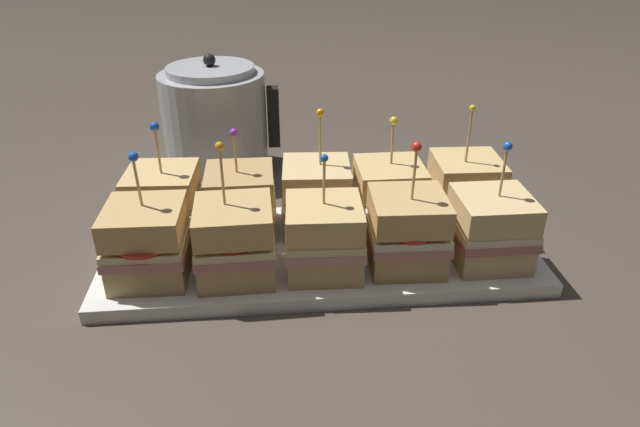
{
  "coord_description": "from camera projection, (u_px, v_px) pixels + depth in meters",
  "views": [
    {
      "loc": [
        -0.06,
        -0.63,
        0.41
      ],
      "look_at": [
        0.0,
        0.0,
        0.07
      ],
      "focal_mm": 32.0,
      "sensor_mm": 36.0,
      "label": 1
    }
  ],
  "objects": [
    {
      "name": "sandwich_front_left",
      "position": [
        235.0,
        241.0,
        0.67
      ],
      "size": [
        0.1,
        0.1,
        0.17
      ],
      "color": "tan",
      "rests_on": "serving_platter"
    },
    {
      "name": "ground_plane",
      "position": [
        320.0,
        258.0,
        0.75
      ],
      "size": [
        6.0,
        6.0,
        0.0
      ],
      "primitive_type": "plane",
      "color": "#4C4238"
    },
    {
      "name": "sandwich_back_far_right",
      "position": [
        465.0,
        190.0,
        0.79
      ],
      "size": [
        0.1,
        0.1,
        0.17
      ],
      "color": "tan",
      "rests_on": "serving_platter"
    },
    {
      "name": "sandwich_back_left",
      "position": [
        241.0,
        201.0,
        0.76
      ],
      "size": [
        0.09,
        0.09,
        0.15
      ],
      "color": "tan",
      "rests_on": "serving_platter"
    },
    {
      "name": "sandwich_front_center",
      "position": [
        327.0,
        237.0,
        0.68
      ],
      "size": [
        0.1,
        0.1,
        0.15
      ],
      "color": "tan",
      "rests_on": "serving_platter"
    },
    {
      "name": "sandwich_front_far_left",
      "position": [
        148.0,
        243.0,
        0.67
      ],
      "size": [
        0.09,
        0.1,
        0.16
      ],
      "color": "tan",
      "rests_on": "serving_platter"
    },
    {
      "name": "sandwich_front_far_right",
      "position": [
        491.0,
        229.0,
        0.7
      ],
      "size": [
        0.09,
        0.09,
        0.16
      ],
      "color": "#DBB77A",
      "rests_on": "serving_platter"
    },
    {
      "name": "sandwich_front_right",
      "position": [
        407.0,
        231.0,
        0.69
      ],
      "size": [
        0.1,
        0.1,
        0.16
      ],
      "color": "tan",
      "rests_on": "serving_platter"
    },
    {
      "name": "sandwich_back_right",
      "position": [
        389.0,
        194.0,
        0.78
      ],
      "size": [
        0.09,
        0.09,
        0.15
      ],
      "color": "tan",
      "rests_on": "serving_platter"
    },
    {
      "name": "kettle_steel",
      "position": [
        215.0,
        121.0,
        0.96
      ],
      "size": [
        0.2,
        0.17,
        0.2
      ],
      "color": "#B7BABF",
      "rests_on": "ground_plane"
    },
    {
      "name": "sandwich_back_far_left",
      "position": [
        164.0,
        203.0,
        0.75
      ],
      "size": [
        0.1,
        0.1,
        0.16
      ],
      "color": "tan",
      "rests_on": "serving_platter"
    },
    {
      "name": "sandwich_back_center",
      "position": [
        315.0,
        197.0,
        0.77
      ],
      "size": [
        0.1,
        0.1,
        0.17
      ],
      "color": "#DBB77A",
      "rests_on": "serving_platter"
    },
    {
      "name": "serving_platter",
      "position": [
        320.0,
        252.0,
        0.75
      ],
      "size": [
        0.55,
        0.23,
        0.02
      ],
      "color": "white",
      "rests_on": "ground_plane"
    }
  ]
}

